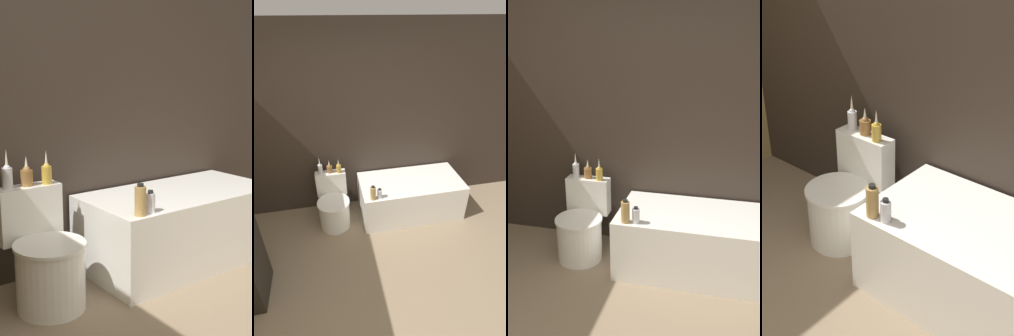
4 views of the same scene
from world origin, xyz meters
TOP-DOWN VIEW (x-y plane):
  - ground_plane at (0.00, 0.00)m, footprint 12.00×12.00m
  - wall_back_tiled at (0.00, 2.03)m, footprint 6.40×0.06m
  - bathtub at (0.83, 1.61)m, footprint 1.46×0.74m
  - toilet at (-0.30, 1.59)m, footprint 0.44×0.57m
  - vase_gold at (-0.42, 1.82)m, footprint 0.06×0.06m
  - vase_silver at (-0.30, 1.82)m, footprint 0.08×0.08m
  - vase_bronze at (-0.17, 1.79)m, footprint 0.06×0.06m
  - shampoo_bottle_tall at (0.22, 1.31)m, footprint 0.07×0.07m
  - shampoo_bottle_short at (0.31, 1.32)m, footprint 0.06×0.06m

SIDE VIEW (x-z plane):
  - ground_plane at x=0.00m, z-range 0.00..0.00m
  - bathtub at x=0.83m, z-range 0.00..0.56m
  - toilet at x=-0.30m, z-range -0.08..0.64m
  - shampoo_bottle_short at x=0.31m, z-range 0.55..0.69m
  - shampoo_bottle_tall at x=0.22m, z-range 0.55..0.75m
  - vase_silver at x=-0.30m, z-range 0.69..0.88m
  - vase_bronze at x=-0.17m, z-range 0.68..0.90m
  - vase_gold at x=-0.42m, z-range 0.68..0.92m
  - wall_back_tiled at x=0.00m, z-range 0.00..2.60m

